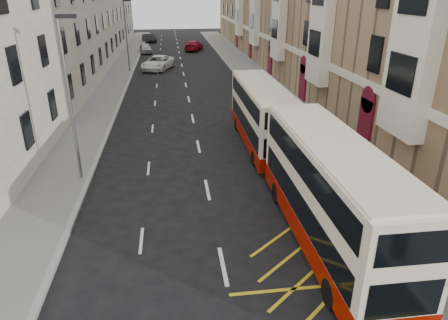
{
  "coord_description": "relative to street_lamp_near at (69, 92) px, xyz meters",
  "views": [
    {
      "loc": [
        -1.51,
        -7.57,
        9.11
      ],
      "look_at": [
        0.63,
        8.47,
        2.21
      ],
      "focal_mm": 32.0,
      "sensor_mm": 36.0,
      "label": 1
    }
  ],
  "objects": [
    {
      "name": "pavement_right",
      "position": [
        14.35,
        18.0,
        -4.56
      ],
      "size": [
        4.0,
        120.0,
        0.15
      ],
      "primitive_type": "cube",
      "color": "slate",
      "rests_on": "ground"
    },
    {
      "name": "pavement_left",
      "position": [
        -1.15,
        18.0,
        -4.56
      ],
      "size": [
        3.0,
        120.0,
        0.15
      ],
      "primitive_type": "cube",
      "color": "slate",
      "rests_on": "ground"
    },
    {
      "name": "kerb_right",
      "position": [
        12.35,
        18.0,
        -4.56
      ],
      "size": [
        0.25,
        120.0,
        0.15
      ],
      "primitive_type": "cube",
      "color": "gray",
      "rests_on": "ground"
    },
    {
      "name": "kerb_left",
      "position": [
        0.35,
        18.0,
        -4.56
      ],
      "size": [
        0.25,
        120.0,
        0.15
      ],
      "primitive_type": "cube",
      "color": "gray",
      "rests_on": "ground"
    },
    {
      "name": "road_markings",
      "position": [
        6.35,
        33.0,
        -4.63
      ],
      "size": [
        10.0,
        110.0,
        0.01
      ],
      "primitive_type": null,
      "color": "silver",
      "rests_on": "ground"
    },
    {
      "name": "terrace_right",
      "position": [
        21.23,
        33.38,
        2.88
      ],
      "size": [
        10.75,
        79.0,
        15.25
      ],
      "color": "#9F7E5C",
      "rests_on": "ground"
    },
    {
      "name": "terrace_left",
      "position": [
        -7.08,
        33.5,
        1.88
      ],
      "size": [
        9.18,
        79.0,
        13.25
      ],
      "color": "silver",
      "rests_on": "ground"
    },
    {
      "name": "guard_railing",
      "position": [
        12.6,
        -6.25,
        -3.78
      ],
      "size": [
        0.06,
        6.56,
        1.01
      ],
      "color": "red",
      "rests_on": "pavement_right"
    },
    {
      "name": "street_lamp_near",
      "position": [
        0.0,
        0.0,
        0.0
      ],
      "size": [
        0.93,
        0.18,
        8.0
      ],
      "color": "slate",
      "rests_on": "pavement_left"
    },
    {
      "name": "street_lamp_far",
      "position": [
        0.0,
        30.0,
        0.0
      ],
      "size": [
        0.93,
        0.18,
        8.0
      ],
      "color": "slate",
      "rests_on": "pavement_left"
    },
    {
      "name": "double_decker_front",
      "position": [
        10.5,
        -7.02,
        -2.5
      ],
      "size": [
        2.47,
        10.55,
        4.2
      ],
      "rotation": [
        0.0,
        0.0,
        -0.01
      ],
      "color": "#FFECC6",
      "rests_on": "ground"
    },
    {
      "name": "double_decker_rear",
      "position": [
        10.29,
        3.73,
        -2.64
      ],
      "size": [
        2.31,
        9.84,
        3.92
      ],
      "rotation": [
        0.0,
        0.0,
        -0.01
      ],
      "color": "#FFECC6",
      "rests_on": "ground"
    },
    {
      "name": "pedestrian_mid",
      "position": [
        13.83,
        -7.33,
        -3.57
      ],
      "size": [
        1.1,
        1.02,
        1.82
      ],
      "primitive_type": "imported",
      "rotation": [
        0.0,
        0.0,
        0.47
      ],
      "color": "black",
      "rests_on": "pavement_right"
    },
    {
      "name": "pedestrian_far",
      "position": [
        14.11,
        -8.0,
        -3.64
      ],
      "size": [
        1.06,
        0.63,
        1.7
      ],
      "primitive_type": "imported",
      "rotation": [
        0.0,
        0.0,
        2.92
      ],
      "color": "black",
      "rests_on": "pavement_right"
    },
    {
      "name": "white_van",
      "position": [
        3.36,
        31.15,
        -3.8
      ],
      "size": [
        4.58,
        6.6,
        1.68
      ],
      "primitive_type": "imported",
      "rotation": [
        0.0,
        0.0,
        -0.33
      ],
      "color": "white",
      "rests_on": "ground"
    },
    {
      "name": "car_silver",
      "position": [
        1.15,
        45.6,
        -3.89
      ],
      "size": [
        2.39,
        4.62,
        1.5
      ],
      "primitive_type": "imported",
      "rotation": [
        0.0,
        0.0,
        0.14
      ],
      "color": "#9D9FA4",
      "rests_on": "ground"
    },
    {
      "name": "car_dark",
      "position": [
        1.15,
        60.29,
        -3.89
      ],
      "size": [
        3.09,
        4.78,
        1.49
      ],
      "primitive_type": "imported",
      "rotation": [
        0.0,
        0.0,
        0.37
      ],
      "color": "black",
      "rests_on": "ground"
    },
    {
      "name": "car_red",
      "position": [
        8.84,
        47.61,
        -3.83
      ],
      "size": [
        3.72,
        5.95,
        1.61
      ],
      "primitive_type": "imported",
      "rotation": [
        0.0,
        0.0,
        2.86
      ],
      "color": "maroon",
      "rests_on": "ground"
    }
  ]
}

